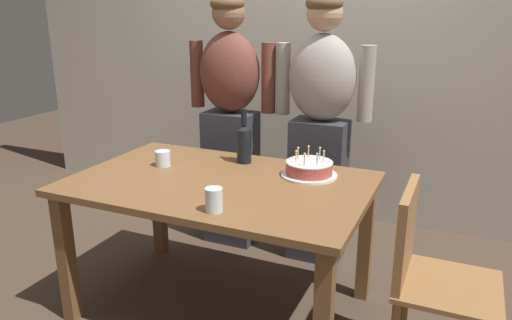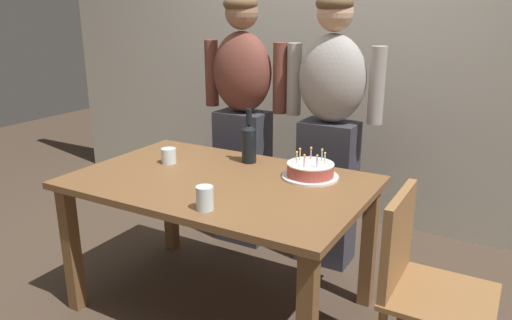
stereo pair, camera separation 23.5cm
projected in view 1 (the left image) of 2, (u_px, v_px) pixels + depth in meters
The scene contains 10 objects.
ground_plane at pixel (223, 307), 2.70m from camera, with size 10.00×10.00×0.00m, color #47382B.
back_wall at pixel (315, 47), 3.67m from camera, with size 5.20×0.10×2.60m, color beige.
dining_table at pixel (220, 198), 2.51m from camera, with size 1.50×0.96×0.74m.
birthday_cake at pixel (309, 169), 2.54m from camera, with size 0.29×0.29×0.15m.
water_glass_near at pixel (214, 200), 2.09m from camera, with size 0.08×0.08×0.11m, color silver.
water_glass_far at pixel (163, 158), 2.70m from camera, with size 0.08×0.08×0.09m, color silver.
wine_bottle at pixel (244, 142), 2.74m from camera, with size 0.08×0.08×0.31m.
person_man_bearded at pixel (230, 119), 3.24m from camera, with size 0.61×0.27×1.66m.
person_woman_cardigan at pixel (320, 128), 3.00m from camera, with size 0.61×0.27×1.66m.
dining_chair at pixel (427, 270), 2.07m from camera, with size 0.42×0.42×0.87m.
Camera 1 is at (1.11, -2.06, 1.58)m, focal length 34.29 mm.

